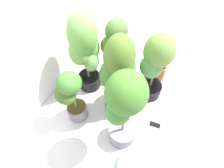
% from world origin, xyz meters
% --- Properties ---
extents(ground_plane, '(8.00, 8.00, 0.00)m').
position_xyz_m(ground_plane, '(0.00, 0.00, 0.00)').
color(ground_plane, silver).
rests_on(ground_plane, ground).
extents(mylar_back_wall, '(3.20, 0.01, 2.00)m').
position_xyz_m(mylar_back_wall, '(0.00, 0.86, 1.00)').
color(mylar_back_wall, silver).
rests_on(mylar_back_wall, ground).
extents(potted_plant_back_right, '(0.33, 0.27, 0.86)m').
position_xyz_m(potted_plant_back_right, '(0.30, 0.35, 0.48)').
color(potted_plant_back_right, slate).
rests_on(potted_plant_back_right, ground).
extents(potted_plant_back_center, '(0.38, 0.30, 1.03)m').
position_xyz_m(potted_plant_back_center, '(0.05, 0.54, 0.60)').
color(potted_plant_back_center, black).
rests_on(potted_plant_back_center, ground).
extents(potted_plant_center, '(0.42, 0.34, 1.04)m').
position_xyz_m(potted_plant_center, '(-0.03, 0.10, 0.59)').
color(potted_plant_center, '#30241B').
rests_on(potted_plant_center, ground).
extents(potted_plant_back_left, '(0.32, 0.31, 0.72)m').
position_xyz_m(potted_plant_back_left, '(-0.37, 0.42, 0.41)').
color(potted_plant_back_left, slate).
rests_on(potted_plant_back_left, ground).
extents(potted_plant_front_left, '(0.40, 0.38, 1.03)m').
position_xyz_m(potted_plant_front_left, '(-0.33, -0.11, 0.64)').
color(potted_plant_front_left, slate).
rests_on(potted_plant_front_left, ground).
extents(potted_plant_front_right, '(0.40, 0.41, 0.89)m').
position_xyz_m(potted_plant_front_right, '(0.30, -0.11, 0.53)').
color(potted_plant_front_right, black).
rests_on(potted_plant_front_right, ground).
extents(cell_phone, '(0.10, 0.16, 0.01)m').
position_xyz_m(cell_phone, '(-0.02, -0.36, 0.00)').
color(cell_phone, white).
rests_on(cell_phone, ground).
extents(floor_fan, '(0.24, 0.24, 0.38)m').
position_xyz_m(floor_fan, '(-0.63, -0.31, 0.26)').
color(floor_fan, black).
rests_on(floor_fan, ground).
extents(nutrient_bottle, '(0.09, 0.09, 0.25)m').
position_xyz_m(nutrient_bottle, '(0.58, -0.15, 0.12)').
color(nutrient_bottle, '#C55F28').
rests_on(nutrient_bottle, ground).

